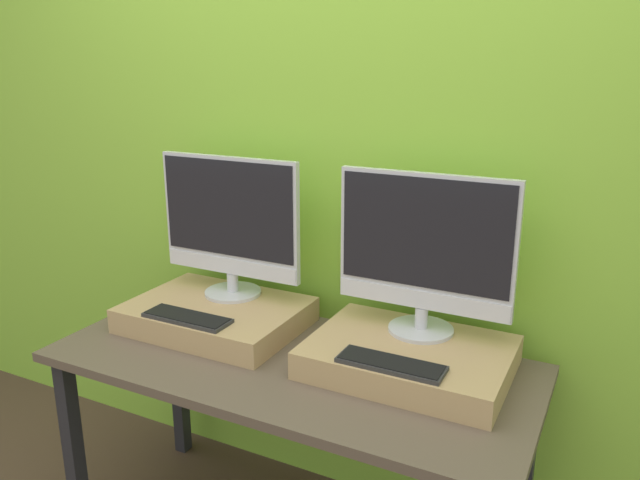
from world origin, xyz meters
The scene contains 8 objects.
wall_back centered at (0.00, 0.74, 1.30)m, with size 8.00×0.04×2.60m.
workbench centered at (0.00, 0.34, 0.63)m, with size 1.50×0.67×0.71m.
wooden_riser_left centered at (-0.35, 0.44, 0.75)m, with size 0.58×0.43×0.08m.
monitor_left centered at (-0.35, 0.54, 1.06)m, with size 0.54×0.20×0.50m.
keyboard_left centered at (-0.35, 0.28, 0.80)m, with size 0.30×0.10×0.01m.
wooden_riser_right centered at (0.35, 0.44, 0.75)m, with size 0.58×0.43×0.08m.
monitor_right centered at (0.35, 0.54, 1.06)m, with size 0.54×0.20×0.50m.
keyboard_right centered at (0.35, 0.28, 0.80)m, with size 0.30×0.10×0.01m.
Camera 1 is at (0.88, -1.19, 1.61)m, focal length 35.00 mm.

